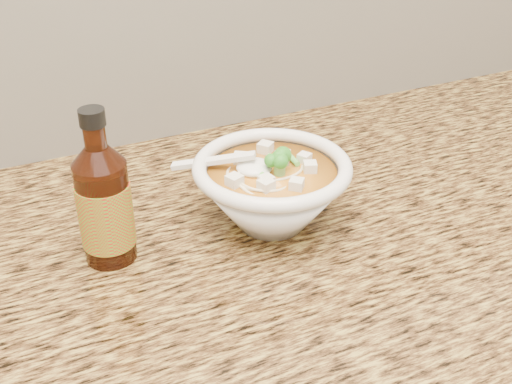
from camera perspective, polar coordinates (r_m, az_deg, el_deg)
name	(u,v)px	position (r m, az deg, el deg)	size (l,w,h in m)	color
counter_slab	(134,294)	(0.69, -10.75, -8.94)	(4.00, 0.68, 0.04)	olive
soup_bowl	(272,191)	(0.73, 1.40, 0.07)	(0.19, 0.18, 0.10)	white
hot_sauce_bottle	(105,205)	(0.68, -13.31, -1.16)	(0.07, 0.07, 0.17)	#3B1508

